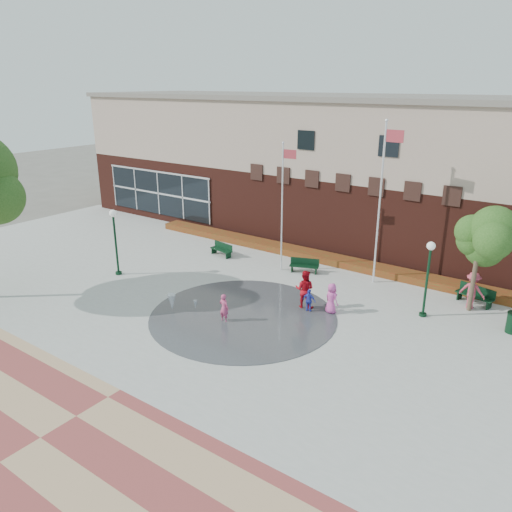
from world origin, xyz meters
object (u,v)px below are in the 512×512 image
Objects in this scene: flagpole_right at (381,196)px; flagpole_left at (283,201)px; bench_left at (221,252)px; child_splash at (224,308)px.

flagpole_left is at bearing -159.35° from flagpole_right.
flagpole_left reaches higher than bench_left.
flagpole_left is 4.32× the size of bench_left.
flagpole_right is at bearing -112.26° from child_splash.
flagpole_right is 5.08× the size of bench_left.
child_splash is (-3.57, -8.09, -4.01)m from flagpole_right.
flagpole_left is at bearing -76.92° from child_splash.
flagpole_left reaches higher than child_splash.
bench_left is at bearing 176.81° from flagpole_left.
flagpole_right reaches higher than bench_left.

